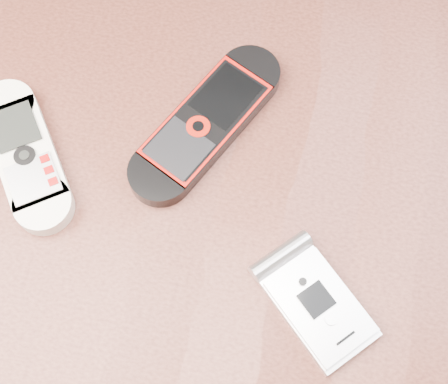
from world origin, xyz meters
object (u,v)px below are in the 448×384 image
(nokia_black_red, at_px, (206,123))
(motorola_razr, at_px, (317,305))
(table, at_px, (219,236))
(nokia_white, at_px, (26,154))

(nokia_black_red, bearing_deg, motorola_razr, -22.99)
(table, height_order, motorola_razr, motorola_razr)
(nokia_black_red, relative_size, motorola_razr, 1.71)
(nokia_white, distance_m, nokia_black_red, 0.15)
(nokia_white, xyz_separation_m, motorola_razr, (0.25, -0.08, -0.00))
(nokia_white, xyz_separation_m, nokia_black_red, (0.14, 0.06, 0.00))
(table, bearing_deg, nokia_black_red, 109.87)
(table, xyz_separation_m, nokia_white, (-0.16, 0.00, 0.11))
(nokia_black_red, height_order, motorola_razr, nokia_black_red)
(nokia_black_red, bearing_deg, table, -43.00)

